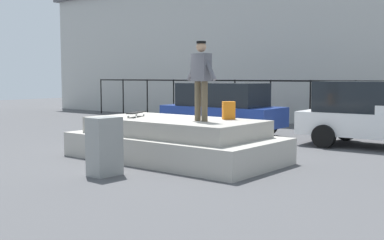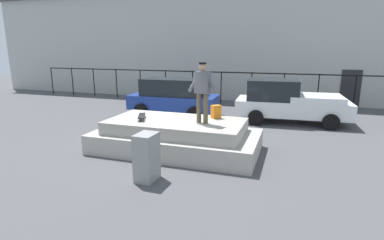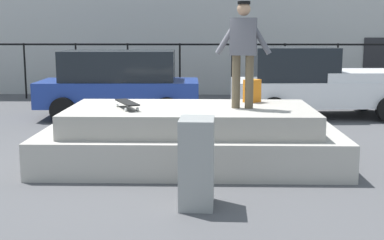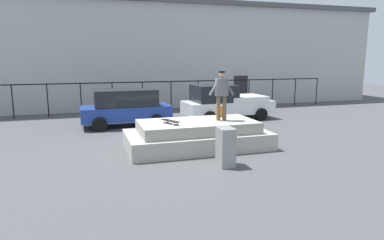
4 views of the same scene
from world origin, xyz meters
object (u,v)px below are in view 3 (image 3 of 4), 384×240
at_px(skateboard, 127,103).
at_px(car_blue_hatchback_near, 119,82).
at_px(backpack, 252,91).
at_px(car_white_pickup_mid, 316,82).
at_px(skateboarder, 243,47).
at_px(utility_box, 197,163).

distance_m(skateboard, car_blue_hatchback_near, 5.04).
bearing_deg(backpack, car_blue_hatchback_near, -98.38).
bearing_deg(car_white_pickup_mid, car_blue_hatchback_near, -176.71).
relative_size(skateboarder, skateboard, 2.10).
relative_size(skateboard, car_white_pickup_mid, 0.18).
height_order(skateboarder, car_blue_hatchback_near, skateboarder).
xyz_separation_m(skateboarder, utility_box, (-0.73, -2.16, -1.41)).
relative_size(skateboard, utility_box, 0.72).
relative_size(backpack, car_blue_hatchback_near, 0.10).
bearing_deg(skateboarder, car_blue_hatchback_near, 120.58).
xyz_separation_m(car_blue_hatchback_near, utility_box, (2.12, -7.00, -0.34)).
distance_m(skateboarder, car_white_pickup_mid, 5.72).
bearing_deg(skateboarder, backpack, 73.07).
height_order(skateboarder, utility_box, skateboarder).
bearing_deg(utility_box, backpack, 73.86).
height_order(car_blue_hatchback_near, utility_box, car_blue_hatchback_near).
bearing_deg(backpack, car_white_pickup_mid, -160.66).
bearing_deg(car_white_pickup_mid, skateboard, -128.78).
xyz_separation_m(skateboarder, backpack, (0.23, 0.74, -0.81)).
xyz_separation_m(skateboarder, skateboard, (-1.92, -0.12, -0.92)).
relative_size(skateboard, backpack, 2.03).
height_order(skateboarder, car_white_pickup_mid, skateboarder).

